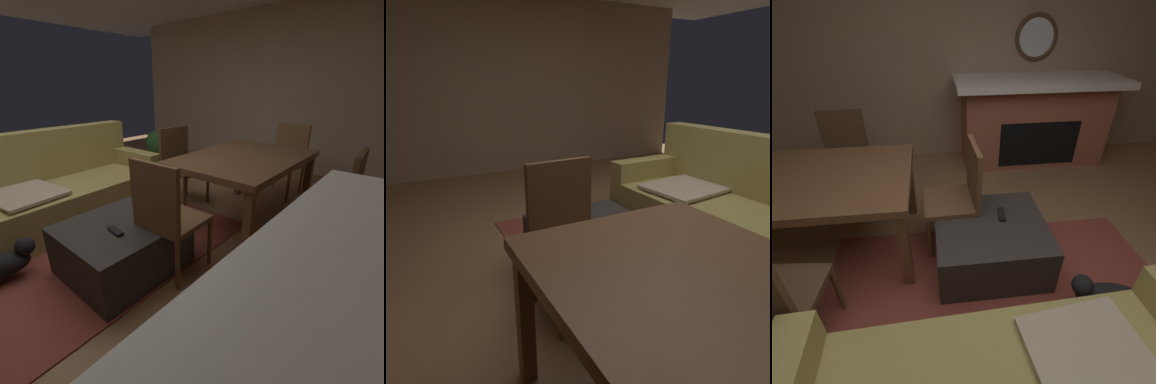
% 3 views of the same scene
% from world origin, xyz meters
% --- Properties ---
extents(floor, '(8.44, 8.44, 0.00)m').
position_xyz_m(floor, '(0.00, 0.00, 0.00)').
color(floor, olive).
extents(wall_left, '(0.12, 5.88, 2.60)m').
position_xyz_m(wall_left, '(-3.52, 0.00, 1.30)').
color(wall_left, '#9E846B').
rests_on(wall_left, ground).
extents(area_rug, '(2.60, 2.00, 0.01)m').
position_xyz_m(area_rug, '(-0.14, 0.02, 0.01)').
color(area_rug, brown).
rests_on(area_rug, ground).
extents(couch, '(2.10, 0.98, 0.96)m').
position_xyz_m(couch, '(-0.01, 0.69, 0.33)').
color(couch, '#9E8E4C').
rests_on(couch, ground).
extents(ottoman_coffee_table, '(0.86, 0.78, 0.41)m').
position_xyz_m(ottoman_coffee_table, '(-0.14, -0.57, 0.20)').
color(ottoman_coffee_table, '#2D2826').
rests_on(ottoman_coffee_table, ground).
extents(tv_remote, '(0.07, 0.16, 0.02)m').
position_xyz_m(tv_remote, '(-0.24, -0.66, 0.42)').
color(tv_remote, black).
rests_on(tv_remote, ottoman_coffee_table).
extents(dining_table, '(1.47, 1.02, 0.74)m').
position_xyz_m(dining_table, '(1.19, -0.88, 0.66)').
color(dining_table, brown).
rests_on(dining_table, ground).
extents(dining_chair_west, '(0.46, 0.46, 0.93)m').
position_xyz_m(dining_chair_west, '(0.06, -0.88, 0.52)').
color(dining_chair_west, brown).
rests_on(dining_chair_west, ground).
extents(small_dog, '(0.51, 0.28, 0.27)m').
position_xyz_m(small_dog, '(-0.83, -0.02, 0.16)').
color(small_dog, black).
rests_on(small_dog, ground).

